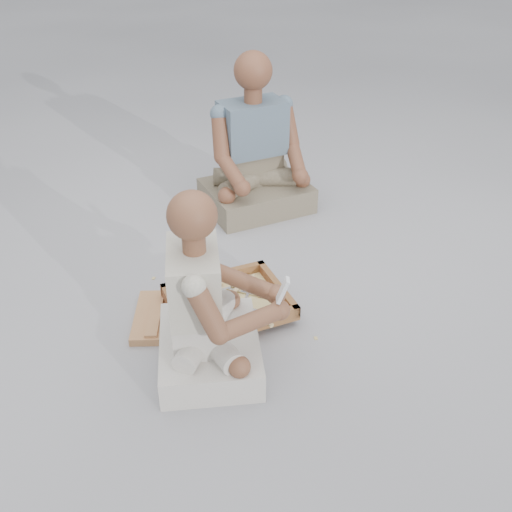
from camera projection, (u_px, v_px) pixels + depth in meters
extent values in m
plane|color=#A3A2A8|center=(257.00, 331.00, 2.58)|extent=(60.00, 60.00, 0.00)
cube|color=#AD6942|center=(195.00, 316.00, 2.64)|extent=(0.61, 0.46, 0.04)
cube|color=brown|center=(229.00, 306.00, 2.66)|extent=(0.61, 0.52, 0.02)
cube|color=brown|center=(214.00, 278.00, 2.80)|extent=(0.53, 0.13, 0.05)
cube|color=brown|center=(244.00, 325.00, 2.49)|extent=(0.53, 0.13, 0.05)
cube|color=brown|center=(277.00, 288.00, 2.73)|extent=(0.11, 0.43, 0.05)
cube|color=brown|center=(176.00, 313.00, 2.56)|extent=(0.11, 0.43, 0.05)
cube|color=#D4BC7D|center=(229.00, 304.00, 2.66)|extent=(0.53, 0.45, 0.01)
cube|color=white|center=(216.00, 316.00, 2.55)|extent=(0.12, 0.11, 0.00)
cylinder|color=tan|center=(236.00, 324.00, 2.51)|extent=(0.07, 0.06, 0.02)
cube|color=white|center=(243.00, 292.00, 2.72)|extent=(0.13, 0.09, 0.00)
cylinder|color=tan|center=(265.00, 296.00, 2.69)|extent=(0.07, 0.06, 0.02)
cube|color=white|center=(255.00, 310.00, 2.59)|extent=(0.14, 0.07, 0.00)
cylinder|color=tan|center=(279.00, 313.00, 2.57)|extent=(0.07, 0.05, 0.02)
cube|color=white|center=(252.00, 310.00, 2.59)|extent=(0.08, 0.14, 0.00)
cylinder|color=tan|center=(267.00, 322.00, 2.52)|extent=(0.05, 0.07, 0.02)
cube|color=white|center=(204.00, 297.00, 2.67)|extent=(0.11, 0.12, 0.00)
cylinder|color=tan|center=(218.00, 285.00, 2.75)|extent=(0.06, 0.07, 0.02)
cube|color=white|center=(227.00, 310.00, 2.58)|extent=(0.12, 0.11, 0.00)
cylinder|color=tan|center=(247.00, 317.00, 2.54)|extent=(0.07, 0.06, 0.02)
cube|color=white|center=(226.00, 303.00, 2.63)|extent=(0.10, 0.13, 0.00)
cylinder|color=tan|center=(236.00, 290.00, 2.71)|extent=(0.06, 0.07, 0.02)
cube|color=white|center=(218.00, 292.00, 2.71)|extent=(0.14, 0.08, 0.00)
cylinder|color=tan|center=(237.00, 284.00, 2.77)|extent=(0.07, 0.05, 0.02)
cube|color=white|center=(202.00, 294.00, 2.71)|extent=(0.15, 0.04, 0.00)
cylinder|color=tan|center=(223.00, 289.00, 2.74)|extent=(0.07, 0.04, 0.02)
cube|color=white|center=(215.00, 310.00, 2.61)|extent=(0.13, 0.10, 0.00)
cylinder|color=tan|center=(231.00, 299.00, 2.68)|extent=(0.07, 0.06, 0.02)
cube|color=white|center=(248.00, 293.00, 2.70)|extent=(0.07, 0.14, 0.00)
cylinder|color=tan|center=(252.00, 280.00, 2.79)|extent=(0.05, 0.07, 0.02)
cube|color=#D4BC7D|center=(254.00, 275.00, 2.95)|extent=(0.02, 0.02, 0.00)
cube|color=#D4BC7D|center=(232.00, 277.00, 2.94)|extent=(0.02, 0.02, 0.00)
cube|color=#D4BC7D|center=(234.00, 347.00, 2.49)|extent=(0.02, 0.02, 0.00)
cube|color=#D4BC7D|center=(154.00, 278.00, 2.93)|extent=(0.02, 0.02, 0.00)
cube|color=#D4BC7D|center=(175.00, 311.00, 2.70)|extent=(0.02, 0.02, 0.00)
cube|color=#D4BC7D|center=(172.00, 285.00, 2.88)|extent=(0.02, 0.02, 0.00)
cube|color=#D4BC7D|center=(240.00, 311.00, 2.70)|extent=(0.02, 0.02, 0.00)
cube|color=#D4BC7D|center=(316.00, 338.00, 2.54)|extent=(0.02, 0.02, 0.00)
cube|color=#D4BC7D|center=(237.00, 333.00, 2.57)|extent=(0.02, 0.02, 0.00)
cube|color=beige|center=(210.00, 350.00, 2.38)|extent=(0.45, 0.55, 0.13)
cube|color=beige|center=(195.00, 324.00, 2.29)|extent=(0.20, 0.30, 0.16)
cube|color=beige|center=(194.00, 280.00, 2.18)|extent=(0.22, 0.33, 0.26)
sphere|color=brown|center=(192.00, 215.00, 2.03)|extent=(0.19, 0.19, 0.19)
sphere|color=brown|center=(276.00, 294.00, 2.33)|extent=(0.08, 0.08, 0.08)
sphere|color=brown|center=(280.00, 310.00, 2.24)|extent=(0.08, 0.08, 0.08)
cube|color=#746953|center=(256.00, 196.00, 3.56)|extent=(0.70, 0.61, 0.16)
cube|color=#746953|center=(252.00, 166.00, 3.52)|extent=(0.37, 0.28, 0.19)
cube|color=slate|center=(252.00, 128.00, 3.37)|extent=(0.42, 0.31, 0.31)
sphere|color=brown|center=(253.00, 71.00, 3.18)|extent=(0.22, 0.22, 0.22)
sphere|color=brown|center=(300.00, 176.00, 3.37)|extent=(0.10, 0.10, 0.10)
sphere|color=brown|center=(242.00, 188.00, 3.23)|extent=(0.10, 0.10, 0.10)
cube|color=silver|center=(283.00, 290.00, 2.19)|extent=(0.06, 0.05, 0.11)
cube|color=black|center=(283.00, 288.00, 2.18)|extent=(0.02, 0.04, 0.03)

